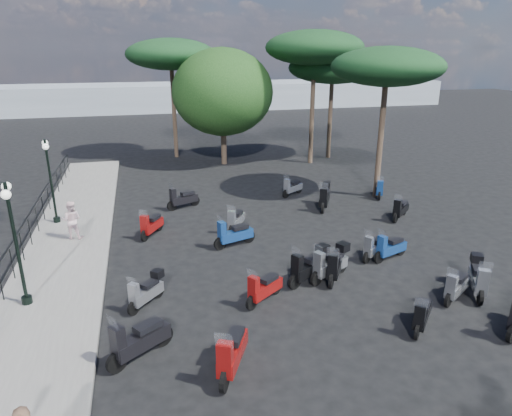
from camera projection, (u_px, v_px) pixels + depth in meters
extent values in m
plane|color=black|center=(267.00, 284.00, 14.56)|extent=(120.00, 120.00, 0.00)
cube|color=slate|center=(63.00, 264.00, 15.76)|extent=(3.00, 30.00, 0.15)
cylinder|color=black|center=(1.00, 283.00, 13.19)|extent=(0.04, 0.04, 1.10)
cylinder|color=black|center=(12.00, 263.00, 14.44)|extent=(0.04, 0.04, 1.10)
cylinder|color=black|center=(22.00, 246.00, 15.69)|extent=(0.04, 0.04, 1.10)
cylinder|color=black|center=(30.00, 231.00, 16.94)|extent=(0.04, 0.04, 1.10)
cylinder|color=black|center=(37.00, 218.00, 18.19)|extent=(0.04, 0.04, 1.10)
cylinder|color=black|center=(43.00, 207.00, 19.44)|extent=(0.04, 0.04, 1.10)
cylinder|color=black|center=(48.00, 198.00, 20.69)|extent=(0.04, 0.04, 1.10)
cylinder|color=black|center=(53.00, 189.00, 21.94)|extent=(0.04, 0.04, 1.10)
cylinder|color=black|center=(57.00, 181.00, 23.19)|extent=(0.04, 0.04, 1.10)
cylinder|color=black|center=(61.00, 175.00, 24.44)|extent=(0.04, 0.04, 1.10)
cylinder|color=black|center=(65.00, 168.00, 25.69)|extent=(0.04, 0.04, 1.10)
cylinder|color=black|center=(68.00, 163.00, 26.94)|extent=(0.04, 0.04, 1.10)
cube|color=black|center=(14.00, 239.00, 14.88)|extent=(0.04, 26.00, 0.04)
cube|color=black|center=(17.00, 254.00, 15.06)|extent=(0.04, 26.00, 0.04)
cylinder|color=black|center=(27.00, 300.00, 13.17)|extent=(0.29, 0.29, 0.22)
cylinder|color=black|center=(17.00, 245.00, 12.60)|extent=(0.10, 0.10, 3.65)
cylinder|color=black|center=(5.00, 187.00, 12.04)|extent=(0.21, 0.81, 0.04)
sphere|color=white|center=(6.00, 186.00, 12.41)|extent=(0.26, 0.26, 0.26)
sphere|color=white|center=(6.00, 195.00, 11.72)|extent=(0.26, 0.26, 0.26)
cylinder|color=black|center=(57.00, 220.00, 19.31)|extent=(0.28, 0.28, 0.21)
cylinder|color=black|center=(51.00, 182.00, 18.76)|extent=(0.10, 0.10, 3.53)
cylinder|color=black|center=(45.00, 143.00, 18.21)|extent=(0.18, 0.79, 0.04)
sphere|color=white|center=(45.00, 143.00, 18.58)|extent=(0.25, 0.25, 0.25)
sphere|color=white|center=(46.00, 147.00, 17.90)|extent=(0.25, 0.25, 0.25)
imported|color=silver|center=(72.00, 220.00, 17.46)|extent=(0.83, 0.70, 1.50)
cylinder|color=black|center=(224.00, 381.00, 9.96)|extent=(0.34, 0.53, 0.54)
cylinder|color=black|center=(239.00, 344.00, 11.20)|extent=(0.34, 0.53, 0.54)
cube|color=maroon|center=(233.00, 352.00, 10.56)|extent=(0.99, 1.47, 0.38)
cube|color=black|center=(235.00, 336.00, 10.64)|extent=(0.60, 0.75, 0.16)
cube|color=maroon|center=(225.00, 358.00, 9.87)|extent=(0.41, 0.37, 0.78)
plane|color=white|center=(224.00, 341.00, 9.64)|extent=(0.42, 0.27, 0.42)
cylinder|color=black|center=(117.00, 362.00, 10.54)|extent=(0.51, 0.40, 0.54)
cylinder|color=black|center=(163.00, 336.00, 11.50)|extent=(0.51, 0.40, 0.54)
cube|color=black|center=(142.00, 340.00, 10.99)|extent=(1.41, 1.14, 0.38)
cube|color=black|center=(148.00, 326.00, 11.02)|extent=(0.74, 0.66, 0.16)
cube|color=black|center=(118.00, 342.00, 10.43)|extent=(0.39, 0.42, 0.78)
plane|color=white|center=(113.00, 324.00, 10.22)|extent=(0.31, 0.40, 0.42)
cylinder|color=black|center=(134.00, 308.00, 12.83)|extent=(0.36, 0.38, 0.43)
cylinder|color=black|center=(158.00, 291.00, 13.73)|extent=(0.36, 0.38, 0.43)
cube|color=gray|center=(147.00, 294.00, 13.27)|extent=(1.01, 1.07, 0.31)
cube|color=black|center=(150.00, 284.00, 13.31)|extent=(0.56, 0.58, 0.13)
cube|color=gray|center=(134.00, 294.00, 12.76)|extent=(0.33, 0.33, 0.63)
plane|color=white|center=(131.00, 282.00, 12.58)|extent=(0.30, 0.28, 0.33)
cube|color=black|center=(157.00, 274.00, 13.56)|extent=(0.42, 0.42, 0.23)
cylinder|color=black|center=(145.00, 236.00, 17.72)|extent=(0.33, 0.45, 0.47)
cylinder|color=black|center=(159.00, 225.00, 18.78)|extent=(0.33, 0.45, 0.47)
cube|color=maroon|center=(152.00, 226.00, 18.23)|extent=(0.95, 1.26, 0.33)
cube|color=black|center=(154.00, 218.00, 18.29)|extent=(0.56, 0.66, 0.14)
cube|color=maroon|center=(145.00, 224.00, 17.64)|extent=(0.36, 0.34, 0.69)
plane|color=white|center=(143.00, 214.00, 17.44)|extent=(0.36, 0.26, 0.36)
cylinder|color=black|center=(295.00, 281.00, 14.20)|extent=(0.51, 0.35, 0.52)
cylinder|color=black|center=(321.00, 268.00, 15.04)|extent=(0.51, 0.35, 0.52)
cube|color=black|center=(310.00, 269.00, 14.59)|extent=(1.41, 1.01, 0.37)
cube|color=black|center=(314.00, 258.00, 14.61)|extent=(0.72, 0.60, 0.15)
cube|color=black|center=(297.00, 266.00, 14.09)|extent=(0.37, 0.40, 0.76)
plane|color=white|center=(296.00, 253.00, 13.88)|extent=(0.27, 0.40, 0.40)
cube|color=black|center=(322.00, 249.00, 14.82)|extent=(0.49, 0.48, 0.28)
cylinder|color=black|center=(252.00, 302.00, 13.08)|extent=(0.43, 0.35, 0.46)
cylinder|color=black|center=(276.00, 287.00, 13.93)|extent=(0.43, 0.35, 0.46)
cube|color=maroon|center=(266.00, 289.00, 13.48)|extent=(1.21, 1.01, 0.33)
cube|color=black|center=(269.00, 278.00, 13.51)|extent=(0.64, 0.58, 0.14)
cube|color=maroon|center=(254.00, 288.00, 12.99)|extent=(0.34, 0.36, 0.68)
plane|color=white|center=(252.00, 275.00, 12.80)|extent=(0.28, 0.34, 0.36)
cylinder|color=black|center=(231.00, 230.00, 18.25)|extent=(0.32, 0.45, 0.47)
cylinder|color=black|center=(241.00, 220.00, 19.30)|extent=(0.32, 0.45, 0.47)
cube|color=#9FA3A9|center=(236.00, 221.00, 18.76)|extent=(0.93, 1.26, 0.33)
cube|color=black|center=(238.00, 213.00, 18.82)|extent=(0.55, 0.65, 0.14)
cube|color=#9FA3A9|center=(232.00, 219.00, 18.17)|extent=(0.36, 0.33, 0.68)
plane|color=white|center=(231.00, 209.00, 17.97)|extent=(0.36, 0.26, 0.36)
cylinder|color=black|center=(172.00, 206.00, 21.03)|extent=(0.48, 0.28, 0.48)
cylinder|color=black|center=(195.00, 201.00, 21.71)|extent=(0.48, 0.28, 0.48)
cube|color=black|center=(184.00, 199.00, 21.34)|extent=(1.33, 0.81, 0.34)
cube|color=black|center=(187.00, 193.00, 21.34)|extent=(0.67, 0.51, 0.14)
cube|color=black|center=(173.00, 196.00, 20.93)|extent=(0.32, 0.36, 0.70)
plane|color=white|center=(171.00, 187.00, 20.74)|extent=(0.22, 0.38, 0.37)
cylinder|color=black|center=(417.00, 332.00, 11.76)|extent=(0.36, 0.38, 0.43)
cylinder|color=black|center=(425.00, 311.00, 12.66)|extent=(0.36, 0.38, 0.43)
cube|color=black|center=(422.00, 315.00, 12.20)|extent=(1.03, 1.07, 0.31)
cube|color=black|center=(424.00, 304.00, 12.24)|extent=(0.57, 0.58, 0.13)
cube|color=black|center=(420.00, 316.00, 11.69)|extent=(0.33, 0.33, 0.63)
plane|color=white|center=(421.00, 303.00, 11.50)|extent=(0.30, 0.29, 0.34)
cylinder|color=black|center=(331.00, 281.00, 14.26)|extent=(0.36, 0.47, 0.50)
cylinder|color=black|center=(338.00, 264.00, 15.37)|extent=(0.36, 0.47, 0.50)
cube|color=black|center=(335.00, 266.00, 14.80)|extent=(1.04, 1.32, 0.35)
cube|color=black|center=(337.00, 256.00, 14.86)|extent=(0.60, 0.69, 0.15)
cube|color=black|center=(333.00, 266.00, 14.18)|extent=(0.39, 0.36, 0.73)
plane|color=white|center=(333.00, 253.00, 13.97)|extent=(0.37, 0.29, 0.39)
cylinder|color=black|center=(220.00, 244.00, 16.96)|extent=(0.51, 0.25, 0.50)
cylinder|color=black|center=(249.00, 237.00, 17.59)|extent=(0.51, 0.25, 0.50)
cube|color=navy|center=(236.00, 235.00, 17.24)|extent=(1.40, 0.75, 0.35)
cube|color=black|center=(240.00, 227.00, 17.23)|extent=(0.69, 0.49, 0.15)
cube|color=navy|center=(222.00, 231.00, 16.84)|extent=(0.31, 0.37, 0.73)
plane|color=white|center=(220.00, 220.00, 16.66)|extent=(0.20, 0.40, 0.39)
cylinder|color=black|center=(286.00, 194.00, 22.84)|extent=(0.41, 0.32, 0.44)
cylinder|color=black|center=(299.00, 189.00, 23.61)|extent=(0.41, 0.32, 0.44)
cube|color=#9FA3A9|center=(293.00, 188.00, 23.20)|extent=(1.16, 0.92, 0.31)
cube|color=black|center=(295.00, 183.00, 23.23)|extent=(0.61, 0.53, 0.13)
cube|color=#9FA3A9|center=(287.00, 185.00, 22.75)|extent=(0.32, 0.34, 0.64)
plane|color=white|center=(286.00, 178.00, 22.58)|extent=(0.25, 0.33, 0.34)
cylinder|color=black|center=(480.00, 297.00, 13.34)|extent=(0.34, 0.48, 0.50)
cylinder|color=black|center=(474.00, 277.00, 14.47)|extent=(0.34, 0.48, 0.50)
cube|color=#9FA3A9|center=(477.00, 280.00, 13.89)|extent=(0.99, 1.34, 0.35)
cube|color=black|center=(478.00, 269.00, 13.95)|extent=(0.58, 0.70, 0.15)
cube|color=#9FA3A9|center=(482.00, 281.00, 13.26)|extent=(0.38, 0.35, 0.73)
plane|color=white|center=(486.00, 268.00, 13.04)|extent=(0.38, 0.27, 0.39)
cube|color=black|center=(477.00, 258.00, 14.27)|extent=(0.47, 0.47, 0.27)
cylinder|color=black|center=(379.00, 257.00, 15.92)|extent=(0.46, 0.25, 0.46)
cylinder|color=black|center=(401.00, 249.00, 16.53)|extent=(0.46, 0.25, 0.46)
cube|color=navy|center=(392.00, 248.00, 16.19)|extent=(1.28, 0.73, 0.32)
cube|color=black|center=(395.00, 240.00, 16.19)|extent=(0.64, 0.46, 0.13)
cube|color=navy|center=(382.00, 245.00, 15.81)|extent=(0.30, 0.34, 0.67)
plane|color=white|center=(382.00, 234.00, 15.64)|extent=(0.19, 0.37, 0.35)
cylinder|color=black|center=(316.00, 278.00, 14.41)|extent=(0.50, 0.34, 0.51)
cylinder|color=black|center=(341.00, 266.00, 15.23)|extent=(0.50, 0.34, 0.51)
cube|color=#9FA3A9|center=(331.00, 266.00, 14.79)|extent=(1.39, 0.98, 0.36)
cube|color=black|center=(335.00, 256.00, 14.80)|extent=(0.71, 0.59, 0.15)
cube|color=#9FA3A9|center=(319.00, 263.00, 14.30)|extent=(0.36, 0.39, 0.75)
plane|color=white|center=(318.00, 250.00, 14.10)|extent=(0.27, 0.40, 0.40)
cube|color=black|center=(343.00, 247.00, 15.01)|extent=(0.48, 0.47, 0.28)
cylinder|color=black|center=(323.00, 208.00, 20.70)|extent=(0.34, 0.52, 0.53)
cylinder|color=black|center=(325.00, 199.00, 21.90)|extent=(0.34, 0.52, 0.53)
cube|color=black|center=(324.00, 199.00, 21.29)|extent=(0.99, 1.43, 0.37)
cube|color=black|center=(325.00, 192.00, 21.35)|extent=(0.60, 0.73, 0.15)
cube|color=black|center=(323.00, 197.00, 20.61)|extent=(0.40, 0.37, 0.77)
plane|color=white|center=(324.00, 187.00, 20.39)|extent=(0.41, 0.27, 0.41)
cube|color=black|center=(326.00, 185.00, 21.69)|extent=(0.48, 0.49, 0.28)
cylinder|color=black|center=(448.00, 300.00, 13.24)|extent=(0.43, 0.32, 0.45)
cylinder|color=black|center=(462.00, 286.00, 14.01)|extent=(0.43, 0.32, 0.45)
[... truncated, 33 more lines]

